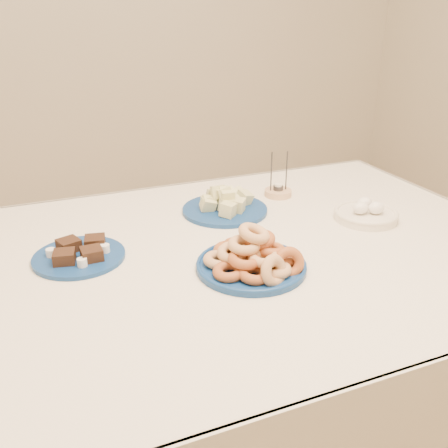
{
  "coord_description": "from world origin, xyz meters",
  "views": [
    {
      "loc": [
        -0.42,
        -1.07,
        1.34
      ],
      "look_at": [
        0.0,
        -0.05,
        0.85
      ],
      "focal_mm": 40.0,
      "sensor_mm": 36.0,
      "label": 1
    }
  ],
  "objects_px": {
    "egg_bowl": "(366,213)",
    "brownie_plate": "(79,254)",
    "melon_plate": "(225,205)",
    "candle_holder": "(278,192)",
    "donut_platter": "(253,259)",
    "dining_table": "(217,287)"
  },
  "relations": [
    {
      "from": "brownie_plate",
      "to": "donut_platter",
      "type": "bearing_deg",
      "value": -29.97
    },
    {
      "from": "brownie_plate",
      "to": "egg_bowl",
      "type": "xyz_separation_m",
      "value": [
        0.82,
        -0.07,
        0.01
      ]
    },
    {
      "from": "donut_platter",
      "to": "candle_holder",
      "type": "distance_m",
      "value": 0.52
    },
    {
      "from": "brownie_plate",
      "to": "melon_plate",
      "type": "bearing_deg",
      "value": 17.63
    },
    {
      "from": "melon_plate",
      "to": "brownie_plate",
      "type": "xyz_separation_m",
      "value": [
        -0.46,
        -0.15,
        -0.01
      ]
    },
    {
      "from": "brownie_plate",
      "to": "candle_holder",
      "type": "height_order",
      "value": "candle_holder"
    },
    {
      "from": "brownie_plate",
      "to": "egg_bowl",
      "type": "distance_m",
      "value": 0.82
    },
    {
      "from": "donut_platter",
      "to": "egg_bowl",
      "type": "height_order",
      "value": "donut_platter"
    },
    {
      "from": "melon_plate",
      "to": "brownie_plate",
      "type": "height_order",
      "value": "melon_plate"
    },
    {
      "from": "candle_holder",
      "to": "melon_plate",
      "type": "bearing_deg",
      "value": -163.5
    },
    {
      "from": "egg_bowl",
      "to": "brownie_plate",
      "type": "bearing_deg",
      "value": 175.15
    },
    {
      "from": "donut_platter",
      "to": "brownie_plate",
      "type": "distance_m",
      "value": 0.44
    },
    {
      "from": "dining_table",
      "to": "egg_bowl",
      "type": "relative_size",
      "value": 7.95
    },
    {
      "from": "donut_platter",
      "to": "candle_holder",
      "type": "bearing_deg",
      "value": 55.19
    },
    {
      "from": "melon_plate",
      "to": "brownie_plate",
      "type": "bearing_deg",
      "value": -162.37
    },
    {
      "from": "donut_platter",
      "to": "melon_plate",
      "type": "distance_m",
      "value": 0.37
    },
    {
      "from": "brownie_plate",
      "to": "dining_table",
      "type": "bearing_deg",
      "value": -16.46
    },
    {
      "from": "dining_table",
      "to": "donut_platter",
      "type": "bearing_deg",
      "value": -68.9
    },
    {
      "from": "donut_platter",
      "to": "melon_plate",
      "type": "xyz_separation_m",
      "value": [
        0.08,
        0.36,
        -0.01
      ]
    },
    {
      "from": "donut_platter",
      "to": "candle_holder",
      "type": "height_order",
      "value": "candle_holder"
    },
    {
      "from": "melon_plate",
      "to": "candle_holder",
      "type": "distance_m",
      "value": 0.23
    },
    {
      "from": "dining_table",
      "to": "candle_holder",
      "type": "distance_m",
      "value": 0.48
    }
  ]
}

